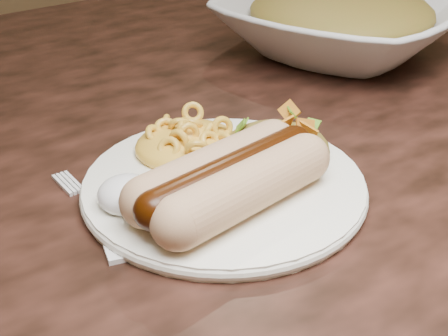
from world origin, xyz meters
TOP-DOWN VIEW (x-y plane):
  - table at (0.00, 0.00)m, footprint 1.60×0.90m
  - plate at (0.01, -0.13)m, footprint 0.26×0.26m
  - hotdog at (-0.00, -0.16)m, footprint 0.14×0.08m
  - mac_and_cheese at (0.02, -0.07)m, footprint 0.09×0.08m
  - sour_cream at (-0.07, -0.12)m, footprint 0.06×0.06m
  - taco_salad at (0.07, -0.13)m, footprint 0.09×0.09m
  - fork at (-0.08, -0.11)m, footprint 0.06×0.16m
  - serving_bowl at (0.31, 0.05)m, footprint 0.36×0.36m
  - bowl_filling at (0.31, 0.05)m, footprint 0.27×0.27m

SIDE VIEW (x-z plane):
  - table at x=0.00m, z-range 0.28..1.03m
  - fork at x=-0.08m, z-range 0.75..0.75m
  - plate at x=0.01m, z-range 0.75..0.76m
  - sour_cream at x=-0.07m, z-range 0.76..0.79m
  - taco_salad at x=0.07m, z-range 0.76..0.80m
  - mac_and_cheese at x=0.02m, z-range 0.76..0.80m
  - hotdog at x=0.00m, z-range 0.76..0.80m
  - serving_bowl at x=0.31m, z-range 0.75..0.82m
  - bowl_filling at x=0.31m, z-range 0.77..0.83m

